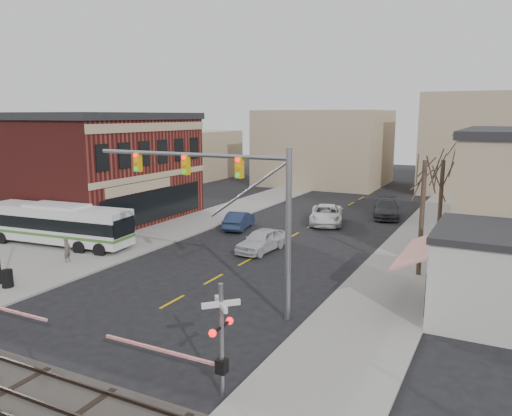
{
  "coord_description": "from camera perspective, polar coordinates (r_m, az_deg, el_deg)",
  "views": [
    {
      "loc": [
        14.74,
        -17.56,
        9.4
      ],
      "look_at": [
        0.46,
        10.55,
        3.5
      ],
      "focal_mm": 35.0,
      "sensor_mm": 36.0,
      "label": 1
    }
  ],
  "objects": [
    {
      "name": "tree_east_b",
      "position": [
        36.3,
        20.31,
        0.21
      ],
      "size": [
        0.28,
        0.28,
        6.3
      ],
      "color": "#382B21",
      "rests_on": "sidewalk_east"
    },
    {
      "name": "traffic_signal_mast",
      "position": [
        23.57,
        -2.87,
        1.77
      ],
      "size": [
        10.94,
        0.3,
        8.0
      ],
      "color": "gray",
      "rests_on": "ground"
    },
    {
      "name": "rr_crossing_east",
      "position": [
        17.41,
        -5.21,
        -14.71
      ],
      "size": [
        5.6,
        1.36,
        4.0
      ],
      "color": "gray",
      "rests_on": "ground"
    },
    {
      "name": "car_d",
      "position": [
        47.92,
        14.67,
        -0.07
      ],
      "size": [
        3.5,
        5.99,
        1.63
      ],
      "primitive_type": "imported",
      "rotation": [
        0.0,
        0.0,
        0.23
      ],
      "color": "#393A3E",
      "rests_on": "ground"
    },
    {
      "name": "trash_bin",
      "position": [
        30.66,
        -26.55,
        -7.22
      ],
      "size": [
        0.6,
        0.6,
        0.98
      ],
      "primitive_type": "cylinder",
      "color": "black",
      "rests_on": "sidewalk_west"
    },
    {
      "name": "brick_building",
      "position": [
        53.75,
        -24.24,
        4.77
      ],
      "size": [
        30.4,
        15.4,
        9.6
      ],
      "color": "maroon",
      "rests_on": "ground"
    },
    {
      "name": "pedestrian_far",
      "position": [
        36.82,
        -19.04,
        -3.31
      ],
      "size": [
        0.99,
        0.95,
        1.6
      ],
      "primitive_type": "imported",
      "rotation": [
        0.0,
        0.0,
        0.63
      ],
      "color": "#363A5E",
      "rests_on": "sidewalk_west"
    },
    {
      "name": "pedestrian_near",
      "position": [
        34.16,
        -20.78,
        -4.52
      ],
      "size": [
        0.47,
        0.62,
        1.56
      ],
      "primitive_type": "imported",
      "rotation": [
        0.0,
        0.0,
        1.75
      ],
      "color": "#554B44",
      "rests_on": "sidewalk_west"
    },
    {
      "name": "transit_bus",
      "position": [
        38.68,
        -21.67,
        -1.69
      ],
      "size": [
        11.61,
        3.6,
        2.94
      ],
      "color": "silver",
      "rests_on": "ground"
    },
    {
      "name": "tree_east_a",
      "position": [
        30.44,
        18.41,
        -1.14
      ],
      "size": [
        0.28,
        0.28,
        6.75
      ],
      "color": "#382B21",
      "rests_on": "sidewalk_east"
    },
    {
      "name": "car_b",
      "position": [
        41.71,
        -1.95,
        -1.4
      ],
      "size": [
        2.44,
        4.69,
        1.47
      ],
      "primitive_type": "imported",
      "rotation": [
        0.0,
        0.0,
        3.35
      ],
      "color": "#1B2744",
      "rests_on": "ground"
    },
    {
      "name": "tree_east_c",
      "position": [
        44.09,
        21.86,
        2.43
      ],
      "size": [
        0.28,
        0.28,
        7.2
      ],
      "color": "#382B21",
      "rests_on": "sidewalk_east"
    },
    {
      "name": "ground",
      "position": [
        24.78,
        -12.35,
        -11.95
      ],
      "size": [
        160.0,
        160.0,
        0.0
      ],
      "primitive_type": "plane",
      "color": "black",
      "rests_on": "ground"
    },
    {
      "name": "car_c",
      "position": [
        44.05,
        8.04,
        -0.75
      ],
      "size": [
        4.29,
        6.37,
        1.62
      ],
      "primitive_type": "imported",
      "rotation": [
        0.0,
        0.0,
        0.3
      ],
      "color": "white",
      "rests_on": "ground"
    },
    {
      "name": "sidewalk_west",
      "position": [
        45.67,
        -5.77,
        -1.26
      ],
      "size": [
        5.0,
        60.0,
        0.12
      ],
      "primitive_type": "cube",
      "color": "gray",
      "rests_on": "ground"
    },
    {
      "name": "car_a",
      "position": [
        34.83,
        0.6,
        -3.72
      ],
      "size": [
        2.28,
        4.77,
        1.57
      ],
      "primitive_type": "imported",
      "rotation": [
        0.0,
        0.0,
        -0.09
      ],
      "color": "silver",
      "rests_on": "ground"
    },
    {
      "name": "sidewalk_east",
      "position": [
        39.06,
        18.47,
        -3.8
      ],
      "size": [
        5.0,
        60.0,
        0.12
      ],
      "primitive_type": "cube",
      "color": "gray",
      "rests_on": "ground"
    }
  ]
}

